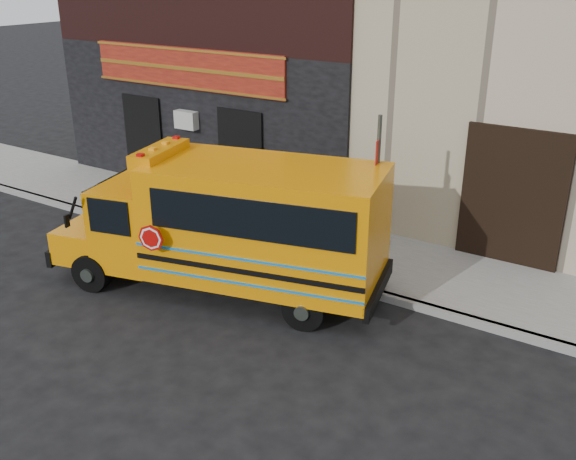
# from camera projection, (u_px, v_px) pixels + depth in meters

# --- Properties ---
(ground) EXTENTS (120.00, 120.00, 0.00)m
(ground) POSITION_uv_depth(u_px,v_px,m) (209.00, 322.00, 12.13)
(ground) COLOR black
(ground) RESTS_ON ground
(curb) EXTENTS (40.00, 0.20, 0.15)m
(curb) POSITION_uv_depth(u_px,v_px,m) (284.00, 268.00, 14.12)
(curb) COLOR gray
(curb) RESTS_ON ground
(sidewalk) EXTENTS (40.00, 3.00, 0.15)m
(sidewalk) POSITION_uv_depth(u_px,v_px,m) (318.00, 245.00, 15.29)
(sidewalk) COLOR slate
(sidewalk) RESTS_ON ground
(school_bus) EXTENTS (7.21, 3.68, 2.92)m
(school_bus) POSITION_uv_depth(u_px,v_px,m) (235.00, 223.00, 12.72)
(school_bus) COLOR black
(school_bus) RESTS_ON ground
(sign_pole) EXTENTS (0.11, 0.32, 3.66)m
(sign_pole) POSITION_uv_depth(u_px,v_px,m) (376.00, 199.00, 12.56)
(sign_pole) COLOR #3F4740
(sign_pole) RESTS_ON ground
(bicycle) EXTENTS (1.71, 0.60, 1.01)m
(bicycle) POSITION_uv_depth(u_px,v_px,m) (155.00, 252.00, 13.86)
(bicycle) COLOR black
(bicycle) RESTS_ON ground
(cyclist) EXTENTS (0.48, 0.69, 1.81)m
(cyclist) POSITION_uv_depth(u_px,v_px,m) (155.00, 235.00, 13.72)
(cyclist) COLOR black
(cyclist) RESTS_ON ground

